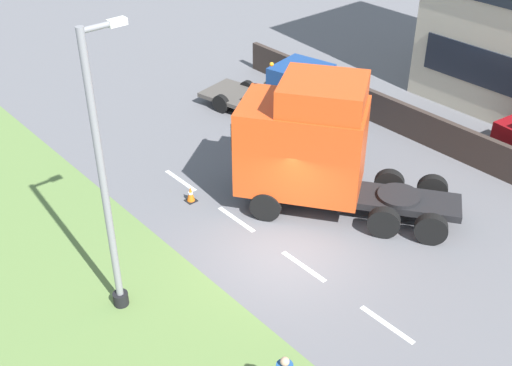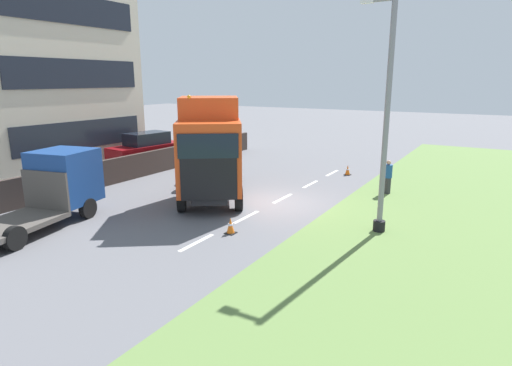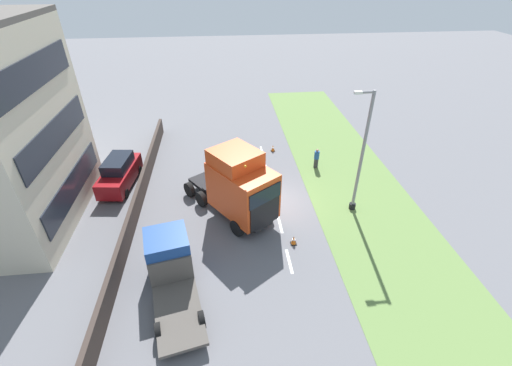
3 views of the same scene
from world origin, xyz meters
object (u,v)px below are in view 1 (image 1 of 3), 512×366
object	(u,v)px
traffic_cone_lead	(191,194)
lamp_post	(107,197)
flatbed_truck	(291,92)
lorry_cab	(311,145)

from	to	relation	value
traffic_cone_lead	lamp_post	bearing A→B (deg)	-146.85
flatbed_truck	lamp_post	size ratio (longest dim) A/B	0.76
flatbed_truck	traffic_cone_lead	world-z (taller)	flatbed_truck
lorry_cab	flatbed_truck	xyz separation A→B (m)	(3.75, 4.87, -0.92)
lorry_cab	flatbed_truck	size ratio (longest dim) A/B	1.18
flatbed_truck	lamp_post	bearing A→B (deg)	11.89
lorry_cab	flatbed_truck	bearing A→B (deg)	17.31
flatbed_truck	traffic_cone_lead	bearing A→B (deg)	5.00
flatbed_truck	lamp_post	distance (m)	12.38
flatbed_truck	traffic_cone_lead	size ratio (longest dim) A/B	10.50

